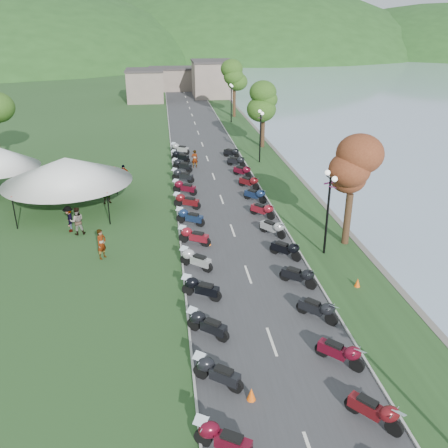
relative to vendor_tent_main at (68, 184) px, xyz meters
name	(u,v)px	position (x,y,z in m)	size (l,w,h in m)	color
road	(207,159)	(11.31, 12.76, -1.99)	(7.00, 120.00, 0.02)	#39393C
hills_backdrop	(170,54)	(11.31, 172.76, -2.00)	(360.00, 120.00, 76.00)	#285621
far_building	(174,81)	(9.31, 57.76, 0.50)	(18.00, 16.00, 5.00)	gray
moto_row_left	(196,248)	(8.60, -8.62, -1.45)	(2.60, 49.45, 1.10)	#331411
moto_row_right	(279,238)	(13.81, -7.89, -1.45)	(2.60, 43.53, 1.10)	#331411
vendor_tent_main	(68,184)	(0.00, 0.00, 0.00)	(6.15, 6.15, 4.00)	silver
tree_lakeside	(351,187)	(18.07, -8.05, 1.76)	(2.70, 2.70, 7.51)	#37631D
pedestrian_a	(103,258)	(3.12, -8.16, -2.00)	(0.67, 0.49, 1.85)	slate
pedestrian_b	(79,234)	(1.17, -4.49, -2.00)	(0.91, 0.50, 1.88)	slate
pedestrian_c	(71,231)	(0.55, -3.98, -2.00)	(1.15, 0.47, 1.78)	slate
traffic_cone_near	(251,394)	(9.80, -20.52, -1.73)	(0.35, 0.35, 0.55)	#F2590C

